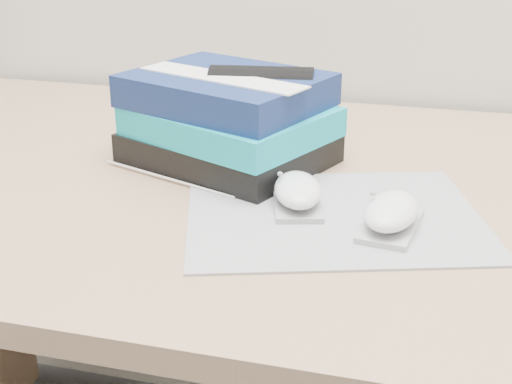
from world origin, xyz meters
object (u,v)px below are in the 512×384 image
(book_stack, at_px, (229,120))
(desk, at_px, (339,313))
(mouse_rear, at_px, (298,192))
(pouch, at_px, (261,116))
(mouse_front, at_px, (391,213))

(book_stack, bearing_deg, desk, 6.39)
(book_stack, bearing_deg, mouse_rear, -46.57)
(book_stack, height_order, pouch, pouch)
(mouse_front, distance_m, pouch, 0.28)
(mouse_front, bearing_deg, desk, 112.18)
(book_stack, bearing_deg, pouch, 22.64)
(desk, bearing_deg, mouse_front, -67.82)
(desk, bearing_deg, book_stack, -173.61)
(mouse_rear, bearing_deg, desk, 76.02)
(desk, relative_size, mouse_front, 14.35)
(mouse_front, relative_size, book_stack, 0.35)
(desk, distance_m, mouse_rear, 0.30)
(mouse_rear, distance_m, book_stack, 0.19)
(mouse_rear, xyz_separation_m, mouse_front, (0.11, -0.03, 0.00))
(pouch, bearing_deg, mouse_front, -43.09)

